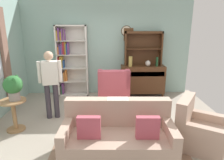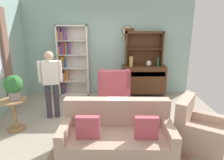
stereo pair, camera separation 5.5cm
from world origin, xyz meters
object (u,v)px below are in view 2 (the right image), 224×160
(potted_plant_large, at_px, (14,86))
(person_reading, at_px, (51,80))
(armchair_floral, at_px, (198,132))
(couch_floral, at_px, (117,138))
(sideboard_hutch, at_px, (144,44))
(bottle_wine, at_px, (158,62))
(plant_stand, at_px, (14,111))
(sideboard, at_px, (143,79))
(wingback_chair, at_px, (114,94))
(vase_tall, at_px, (131,61))
(bookshelf, at_px, (71,60))
(vase_round, at_px, (149,63))

(potted_plant_large, bearing_deg, person_reading, 43.75)
(armchair_floral, bearing_deg, couch_floral, -171.45)
(couch_floral, height_order, potted_plant_large, potted_plant_large)
(sideboard_hutch, height_order, potted_plant_large, sideboard_hutch)
(sideboard_hutch, height_order, bottle_wine, sideboard_hutch)
(bottle_wine, height_order, plant_stand, bottle_wine)
(sideboard_hutch, height_order, couch_floral, sideboard_hutch)
(sideboard, distance_m, couch_floral, 3.07)
(bottle_wine, xyz_separation_m, wingback_chair, (-1.30, -0.89, -0.67))
(vase_tall, bearing_deg, sideboard_hutch, 25.89)
(bookshelf, distance_m, bottle_wine, 2.58)
(sideboard_hutch, distance_m, armchair_floral, 3.14)
(wingback_chair, height_order, person_reading, person_reading)
(sideboard, relative_size, potted_plant_large, 2.57)
(vase_round, bearing_deg, sideboard, 152.83)
(bottle_wine, xyz_separation_m, armchair_floral, (0.16, -2.63, -0.77))
(vase_tall, bearing_deg, potted_plant_large, -142.03)
(couch_floral, height_order, wingback_chair, wingback_chair)
(wingback_chair, relative_size, plant_stand, 1.60)
(bottle_wine, distance_m, wingback_chair, 1.71)
(vase_round, height_order, couch_floral, vase_round)
(person_reading, bearing_deg, bookshelf, 84.39)
(sideboard, height_order, couch_floral, sideboard)
(bottle_wine, relative_size, potted_plant_large, 0.54)
(sideboard_hutch, bearing_deg, wingback_chair, -129.88)
(vase_round, relative_size, person_reading, 0.11)
(bottle_wine, relative_size, plant_stand, 0.42)
(wingback_chair, bearing_deg, vase_round, 41.25)
(armchair_floral, xyz_separation_m, potted_plant_large, (-3.46, 0.66, 0.66))
(person_reading, bearing_deg, bottle_wine, 27.35)
(armchair_floral, bearing_deg, plant_stand, 169.55)
(bookshelf, height_order, sideboard, bookshelf)
(plant_stand, bearing_deg, wingback_chair, 27.82)
(sideboard_hutch, bearing_deg, person_reading, -145.47)
(wingback_chair, bearing_deg, couch_floral, -89.70)
(sideboard_hutch, height_order, vase_tall, sideboard_hutch)
(bookshelf, xyz_separation_m, sideboard, (2.19, -0.09, -0.56))
(sideboard_hutch, distance_m, vase_round, 0.60)
(vase_tall, xyz_separation_m, plant_stand, (-2.58, -1.99, -0.66))
(sideboard, distance_m, bottle_wine, 0.68)
(wingback_chair, bearing_deg, sideboard_hutch, 50.12)
(sideboard_hutch, relative_size, person_reading, 0.71)
(vase_round, xyz_separation_m, bottle_wine, (0.26, -0.02, 0.05))
(bottle_wine, distance_m, couch_floral, 3.21)
(couch_floral, xyz_separation_m, potted_plant_large, (-2.02, 0.88, 0.64))
(vase_tall, bearing_deg, bottle_wine, -0.66)
(vase_round, distance_m, couch_floral, 3.12)
(bookshelf, relative_size, vase_tall, 7.17)
(sideboard_hutch, bearing_deg, vase_tall, -154.11)
(sideboard_hutch, height_order, wingback_chair, sideboard_hutch)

